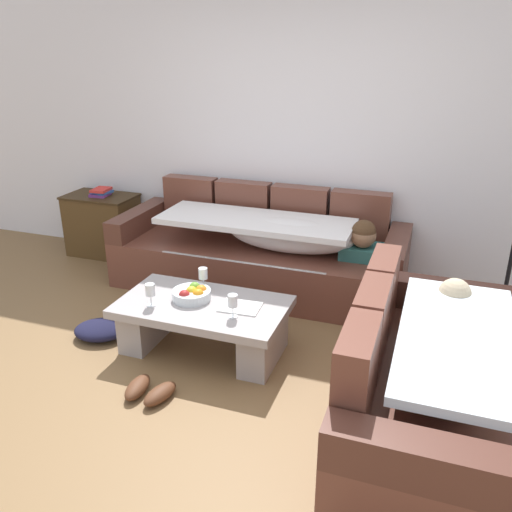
# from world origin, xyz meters

# --- Properties ---
(ground_plane) EXTENTS (14.00, 14.00, 0.00)m
(ground_plane) POSITION_xyz_m (0.00, 0.00, 0.00)
(ground_plane) COLOR brown
(back_wall) EXTENTS (9.00, 0.10, 2.70)m
(back_wall) POSITION_xyz_m (0.00, 2.15, 1.35)
(back_wall) COLOR white
(back_wall) RESTS_ON ground_plane
(couch_along_wall) EXTENTS (2.59, 0.92, 0.88)m
(couch_along_wall) POSITION_xyz_m (-0.17, 1.63, 0.33)
(couch_along_wall) COLOR brown
(couch_along_wall) RESTS_ON ground_plane
(couch_near_window) EXTENTS (0.92, 1.80, 0.88)m
(couch_near_window) POSITION_xyz_m (1.36, 0.04, 0.33)
(couch_near_window) COLOR brown
(couch_near_window) RESTS_ON ground_plane
(coffee_table) EXTENTS (1.20, 0.68, 0.38)m
(coffee_table) POSITION_xyz_m (-0.23, 0.45, 0.24)
(coffee_table) COLOR #A19B9A
(coffee_table) RESTS_ON ground_plane
(fruit_bowl) EXTENTS (0.28, 0.28, 0.10)m
(fruit_bowl) POSITION_xyz_m (-0.32, 0.48, 0.42)
(fruit_bowl) COLOR silver
(fruit_bowl) RESTS_ON coffee_table
(wine_glass_near_left) EXTENTS (0.07, 0.07, 0.17)m
(wine_glass_near_left) POSITION_xyz_m (-0.55, 0.30, 0.50)
(wine_glass_near_left) COLOR silver
(wine_glass_near_left) RESTS_ON coffee_table
(wine_glass_near_right) EXTENTS (0.07, 0.07, 0.17)m
(wine_glass_near_right) POSITION_xyz_m (0.05, 0.33, 0.50)
(wine_glass_near_right) COLOR silver
(wine_glass_near_right) RESTS_ON coffee_table
(wine_glass_far_back) EXTENTS (0.07, 0.07, 0.17)m
(wine_glass_far_back) POSITION_xyz_m (-0.32, 0.68, 0.50)
(wine_glass_far_back) COLOR silver
(wine_glass_far_back) RESTS_ON coffee_table
(open_magazine) EXTENTS (0.29, 0.23, 0.01)m
(open_magazine) POSITION_xyz_m (0.05, 0.48, 0.39)
(open_magazine) COLOR white
(open_magazine) RESTS_ON coffee_table
(side_cabinet) EXTENTS (0.72, 0.44, 0.64)m
(side_cabinet) POSITION_xyz_m (-2.03, 1.85, 0.32)
(side_cabinet) COLOR #4E361A
(side_cabinet) RESTS_ON ground_plane
(book_stack_on_cabinet) EXTENTS (0.20, 0.22, 0.08)m
(book_stack_on_cabinet) POSITION_xyz_m (-2.01, 1.85, 0.68)
(book_stack_on_cabinet) COLOR #72337F
(book_stack_on_cabinet) RESTS_ON side_cabinet
(pair_of_shoes) EXTENTS (0.33, 0.30, 0.09)m
(pair_of_shoes) POSITION_xyz_m (-0.32, -0.18, 0.04)
(pair_of_shoes) COLOR #59331E
(pair_of_shoes) RESTS_ON ground_plane
(crumpled_garment) EXTENTS (0.48, 0.43, 0.12)m
(crumpled_garment) POSITION_xyz_m (-1.05, 0.35, 0.06)
(crumpled_garment) COLOR #191933
(crumpled_garment) RESTS_ON ground_plane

